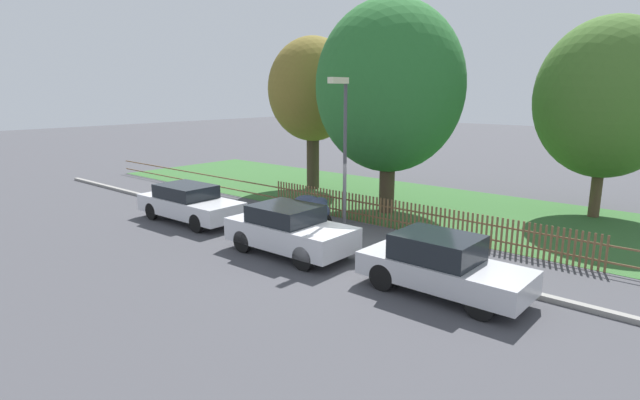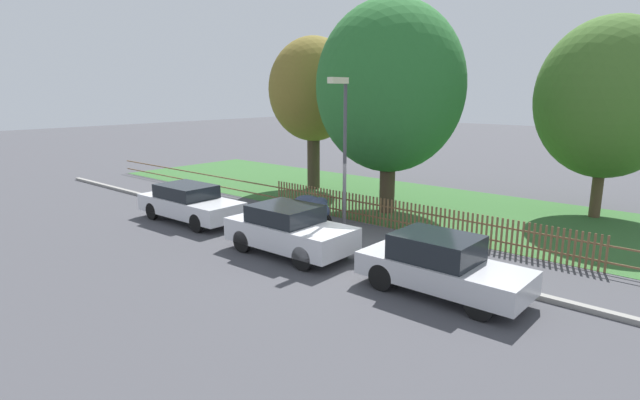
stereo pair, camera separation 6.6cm
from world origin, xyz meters
The scene contains 12 objects.
ground_plane centered at (0.00, 0.00, 0.00)m, with size 120.00×120.00×0.00m, color #424247.
kerb_stone centered at (0.00, 0.10, 0.06)m, with size 37.39×0.20×0.12m, color gray.
grass_strip centered at (0.00, 7.03, 0.01)m, with size 37.39×8.12×0.01m, color #33602D.
park_fence centered at (0.00, 2.98, 0.51)m, with size 37.39×0.05×1.02m.
parked_car_silver_hatchback centered at (-6.65, -1.05, 0.69)m, with size 4.38×1.75×1.35m.
parked_car_black_saloon centered at (-1.28, -1.33, 0.74)m, with size 3.89×1.82×1.44m.
parked_car_navy_estate centered at (3.48, -1.13, 0.71)m, with size 3.95×1.63×1.41m.
covered_motorcycle centered at (-2.72, 1.25, 0.69)m, with size 1.99×0.75×1.13m.
tree_nearest_kerb centered at (-7.51, 6.72, 4.72)m, with size 4.24×4.24×7.21m.
tree_behind_motorcycle centered at (-2.02, 4.91, 4.83)m, with size 5.59×5.59×8.06m.
tree_mid_park centered at (4.39, 9.41, 4.42)m, with size 5.05×5.05×7.33m.
street_lamp centered at (-0.83, 0.57, 3.25)m, with size 0.20×0.79×5.08m.
Camera 1 is at (8.54, -11.35, 4.68)m, focal length 28.00 mm.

